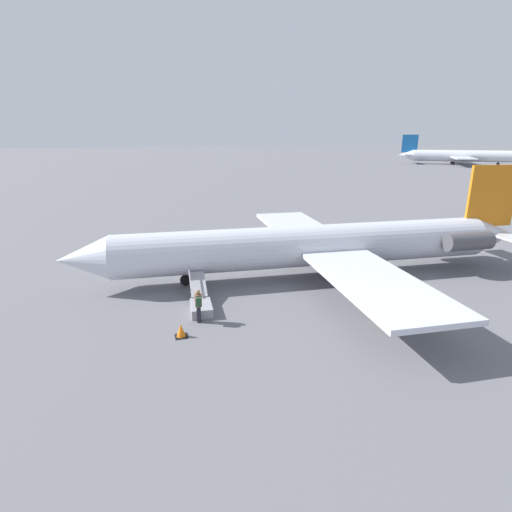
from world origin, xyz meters
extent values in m
plane|color=slate|center=(0.00, 0.00, 0.00)|extent=(600.00, 600.00, 0.00)
cylinder|color=silver|center=(0.00, 0.00, 2.10)|extent=(25.06, 4.21, 2.71)
cone|color=silver|center=(13.93, -0.84, 2.10)|extent=(3.13, 2.83, 2.65)
cone|color=silver|center=(-14.20, 0.86, 2.10)|extent=(3.67, 2.86, 2.65)
cube|color=orange|center=(-13.50, 0.82, 4.94)|extent=(3.80, 0.45, 4.33)
cube|color=silver|center=(-13.88, 0.84, 2.37)|extent=(2.08, 7.67, 0.14)
cube|color=silver|center=(-0.85, 6.65, 1.90)|extent=(4.96, 10.72, 0.27)
cube|color=silver|center=(-1.64, -6.50, 1.90)|extent=(4.96, 10.72, 0.27)
cylinder|color=#4C4C51|center=(-10.39, 2.53, 2.30)|extent=(3.32, 1.41, 1.22)
cylinder|color=#4C4C51|center=(-10.62, -1.26, 2.30)|extent=(3.32, 1.41, 1.22)
cylinder|color=black|center=(8.09, -0.49, 0.34)|extent=(0.68, 0.21, 0.67)
cylinder|color=#4C4C51|center=(8.09, -0.49, 0.77)|extent=(0.12, 0.12, 0.21)
cylinder|color=black|center=(-2.42, 1.37, 0.34)|extent=(0.68, 0.21, 0.67)
cylinder|color=#4C4C51|center=(-2.42, 1.37, 0.77)|extent=(0.12, 0.12, 0.21)
cylinder|color=black|center=(-2.56, -1.07, 0.34)|extent=(0.68, 0.21, 0.67)
cylinder|color=#4C4C51|center=(-2.56, -1.07, 0.77)|extent=(0.12, 0.12, 0.21)
cylinder|color=silver|center=(-87.65, -82.74, 2.68)|extent=(27.21, 19.13, 3.46)
cone|color=silver|center=(-73.09, -92.06, 2.68)|extent=(5.61, 5.28, 3.39)
cube|color=#145193|center=(-73.84, -91.58, 6.31)|extent=(4.23, 2.84, 5.53)
cube|color=silver|center=(-73.43, -91.84, 3.03)|extent=(6.96, 9.27, 0.17)
cube|color=silver|center=(-90.72, -90.33, 2.42)|extent=(11.47, 13.63, 0.35)
cube|color=silver|center=(-82.05, -76.77, 2.42)|extent=(11.47, 13.63, 0.35)
cylinder|color=black|center=(-95.89, -77.47, 0.43)|extent=(0.84, 0.64, 0.86)
cylinder|color=#4C4C51|center=(-95.89, -77.47, 0.99)|extent=(0.15, 0.15, 0.27)
cylinder|color=black|center=(-85.95, -85.67, 0.43)|extent=(0.84, 0.64, 0.86)
cylinder|color=#4C4C51|center=(-85.95, -85.67, 0.99)|extent=(0.15, 0.15, 0.27)
cylinder|color=black|center=(-84.28, -83.05, 0.43)|extent=(0.84, 0.64, 0.86)
cylinder|color=#4C4C51|center=(-84.28, -83.05, 0.99)|extent=(0.15, 0.15, 0.27)
cube|color=#99999E|center=(7.73, 3.84, 0.25)|extent=(1.21, 1.86, 0.50)
cube|color=#99999E|center=(7.61, 1.85, 0.86)|extent=(1.03, 2.29, 0.83)
cube|color=#99999E|center=(8.06, 1.82, 1.36)|extent=(0.19, 2.22, 0.78)
cube|color=#23232D|center=(8.00, 4.90, 0.42)|extent=(0.22, 0.29, 0.85)
cylinder|color=brown|center=(8.00, 4.90, 1.18)|extent=(0.36, 0.36, 0.65)
sphere|color=#936B4C|center=(8.00, 4.90, 1.62)|extent=(0.24, 0.24, 0.24)
cube|color=#23472D|center=(8.01, 5.17, 1.21)|extent=(0.29, 0.20, 0.44)
cube|color=black|center=(9.03, 6.23, 0.01)|extent=(0.58, 0.58, 0.03)
cone|color=orange|center=(9.03, 6.23, 0.32)|extent=(0.45, 0.45, 0.64)
camera|label=1|loc=(10.22, 23.40, 9.11)|focal=28.00mm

